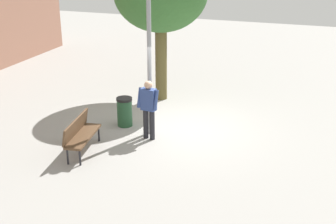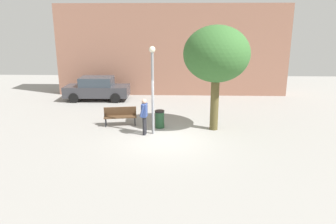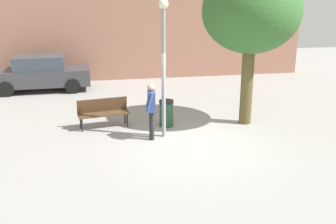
% 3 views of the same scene
% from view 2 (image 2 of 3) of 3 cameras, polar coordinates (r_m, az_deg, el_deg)
% --- Properties ---
extents(ground_plane, '(36.00, 36.00, 0.00)m').
position_cam_2_polar(ground_plane, '(14.03, -0.13, -4.86)').
color(ground_plane, gray).
extents(building_facade, '(16.17, 2.00, 6.27)m').
position_cam_2_polar(building_facade, '(23.17, 0.73, 11.17)').
color(building_facade, '#9E6B56').
rests_on(building_facade, ground_plane).
extents(lamppost, '(0.28, 0.28, 3.98)m').
position_cam_2_polar(lamppost, '(14.08, -2.80, 5.49)').
color(lamppost, gray).
rests_on(lamppost, ground_plane).
extents(person_by_lamppost, '(0.33, 0.61, 1.67)m').
position_cam_2_polar(person_by_lamppost, '(14.34, -4.30, -0.39)').
color(person_by_lamppost, '#232328').
rests_on(person_by_lamppost, ground_plane).
extents(park_bench, '(1.65, 0.72, 0.92)m').
position_cam_2_polar(park_bench, '(15.94, -8.62, -0.46)').
color(park_bench, '#513823').
rests_on(park_bench, ground_plane).
extents(plaza_tree, '(3.03, 3.03, 4.89)m').
position_cam_2_polar(plaza_tree, '(14.71, 8.75, 10.18)').
color(plaza_tree, brown).
rests_on(plaza_tree, ground_plane).
extents(parked_car_charcoal, '(4.23, 1.87, 1.55)m').
position_cam_2_polar(parked_car_charcoal, '(21.58, -12.68, 4.15)').
color(parked_car_charcoal, '#38383D').
rests_on(parked_car_charcoal, ground_plane).
extents(trash_bin, '(0.47, 0.47, 0.86)m').
position_cam_2_polar(trash_bin, '(15.41, -1.51, -1.27)').
color(trash_bin, '#234C2D').
rests_on(trash_bin, ground_plane).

